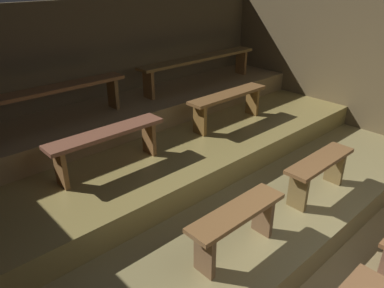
# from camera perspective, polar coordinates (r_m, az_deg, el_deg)

# --- Properties ---
(ground) EXTENTS (6.59, 5.39, 0.08)m
(ground) POSITION_cam_1_polar(r_m,az_deg,el_deg) (4.46, 4.75, -10.61)
(ground) COLOR olive
(wall_back) EXTENTS (6.59, 0.06, 2.24)m
(wall_back) POSITION_cam_1_polar(r_m,az_deg,el_deg) (5.62, -12.63, 9.85)
(wall_back) COLOR brown
(wall_back) RESTS_ON ground
(wall_right) EXTENTS (0.06, 5.39, 2.24)m
(wall_right) POSITION_cam_1_polar(r_m,az_deg,el_deg) (6.28, 23.96, 9.92)
(wall_right) COLOR brown
(wall_right) RESTS_ON ground
(platform_lower) EXTENTS (5.79, 3.56, 0.30)m
(platform_lower) POSITION_cam_1_polar(r_m,az_deg,el_deg) (4.65, 0.20, -6.03)
(platform_lower) COLOR olive
(platform_lower) RESTS_ON ground
(platform_middle) EXTENTS (5.79, 2.29, 0.30)m
(platform_middle) POSITION_cam_1_polar(r_m,az_deg,el_deg) (4.94, -4.81, -0.23)
(platform_middle) COLOR olive
(platform_middle) RESTS_ON platform_lower
(platform_upper) EXTENTS (5.79, 1.03, 0.30)m
(platform_upper) POSITION_cam_1_polar(r_m,az_deg,el_deg) (5.30, -9.19, 4.87)
(platform_upper) COLOR olive
(platform_upper) RESTS_ON platform_middle
(bench_lower_left) EXTENTS (1.01, 0.26, 0.45)m
(bench_lower_left) POSITION_cam_1_polar(r_m,az_deg,el_deg) (3.25, 6.95, -11.82)
(bench_lower_left) COLOR brown
(bench_lower_left) RESTS_ON platform_lower
(bench_lower_right) EXTENTS (1.01, 0.26, 0.45)m
(bench_lower_right) POSITION_cam_1_polar(r_m,az_deg,el_deg) (4.23, 19.16, -3.60)
(bench_lower_right) COLOR brown
(bench_lower_right) RESTS_ON platform_lower
(bench_middle_left) EXTENTS (1.33, 0.26, 0.45)m
(bench_middle_left) POSITION_cam_1_polar(r_m,az_deg,el_deg) (4.02, -13.03, 0.63)
(bench_middle_left) COLOR brown
(bench_middle_left) RESTS_ON platform_middle
(bench_middle_right) EXTENTS (1.33, 0.26, 0.45)m
(bench_middle_right) POSITION_cam_1_polar(r_m,az_deg,el_deg) (5.14, 5.65, 6.77)
(bench_middle_right) COLOR brown
(bench_middle_right) RESTS_ON platform_middle
(bench_upper_left) EXTENTS (2.26, 0.26, 0.45)m
(bench_upper_left) POSITION_cam_1_polar(r_m,az_deg,el_deg) (4.58, -23.25, 6.64)
(bench_upper_left) COLOR brown
(bench_upper_left) RESTS_ON platform_upper
(bench_upper_right) EXTENTS (2.26, 0.26, 0.45)m
(bench_upper_right) POSITION_cam_1_polar(r_m,az_deg,el_deg) (5.92, 1.23, 12.65)
(bench_upper_right) COLOR brown
(bench_upper_right) RESTS_ON platform_upper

